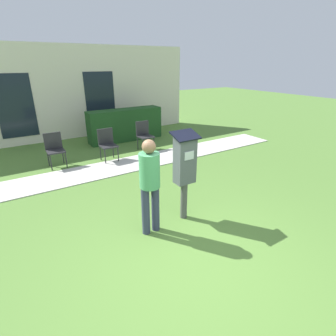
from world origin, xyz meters
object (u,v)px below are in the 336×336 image
at_px(parking_meter, 185,165).
at_px(person_standing, 150,180).
at_px(outdoor_chair_right, 144,133).
at_px(outdoor_chair_middle, 107,142).
at_px(outdoor_chair_left, 55,147).

bearing_deg(parking_meter, person_standing, -175.58).
bearing_deg(outdoor_chair_right, parking_meter, -121.87).
bearing_deg(parking_meter, outdoor_chair_middle, 91.01).
height_order(parking_meter, outdoor_chair_right, parking_meter).
height_order(parking_meter, outdoor_chair_middle, parking_meter).
relative_size(outdoor_chair_middle, outdoor_chair_right, 1.00).
height_order(person_standing, outdoor_chair_left, person_standing).
bearing_deg(outdoor_chair_left, outdoor_chair_right, -21.72).
xyz_separation_m(person_standing, outdoor_chair_right, (1.98, 3.98, -0.40)).
relative_size(parking_meter, person_standing, 1.01).
distance_m(parking_meter, outdoor_chair_right, 4.16).
xyz_separation_m(person_standing, outdoor_chair_left, (-0.70, 3.97, -0.40)).
xyz_separation_m(parking_meter, person_standing, (-0.70, -0.05, -0.09)).
height_order(outdoor_chair_left, outdoor_chair_middle, same).
distance_m(parking_meter, outdoor_chair_left, 4.19).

